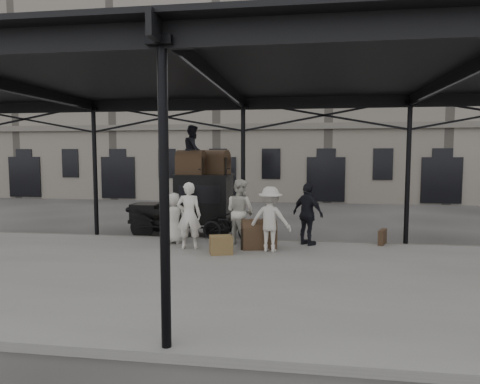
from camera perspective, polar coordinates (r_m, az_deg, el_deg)
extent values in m
plane|color=#383533|center=(11.92, -0.94, -8.85)|extent=(120.00, 120.00, 0.00)
cube|color=slate|center=(10.00, -2.84, -11.15)|extent=(28.00, 8.00, 0.15)
cylinder|color=black|center=(13.57, 0.41, 2.04)|extent=(0.14, 0.14, 4.30)
cylinder|color=black|center=(5.97, -10.04, -1.90)|extent=(0.14, 0.14, 4.30)
cube|color=black|center=(13.64, 0.42, 11.86)|extent=(22.00, 0.10, 0.45)
cube|color=black|center=(6.14, -10.40, 20.24)|extent=(22.00, 0.10, 0.45)
cube|color=black|center=(10.06, -2.61, 15.28)|extent=(22.50, 9.00, 0.08)
cube|color=silver|center=(10.07, -2.61, 15.67)|extent=(18.00, 7.00, 0.04)
cube|color=slate|center=(29.77, 4.81, 13.03)|extent=(64.00, 8.00, 14.00)
cylinder|color=black|center=(14.89, -12.93, -4.60)|extent=(0.80, 0.10, 0.80)
cylinder|color=black|center=(16.22, -11.08, -3.78)|extent=(0.80, 0.10, 0.80)
cylinder|color=black|center=(14.16, -3.04, -4.97)|extent=(0.80, 0.10, 0.80)
cylinder|color=black|center=(15.55, -1.99, -4.06)|extent=(0.80, 0.10, 0.80)
cube|color=black|center=(15.14, -7.53, -3.78)|extent=(3.60, 1.25, 0.12)
cube|color=black|center=(15.52, -12.34, -2.52)|extent=(0.90, 1.00, 0.55)
cube|color=black|center=(15.69, -13.95, -2.47)|extent=(0.06, 0.70, 0.55)
cube|color=black|center=(15.25, -9.54, -2.23)|extent=(0.70, 1.30, 0.10)
cube|color=black|center=(14.85, -4.78, -0.81)|extent=(1.80, 1.45, 1.55)
cube|color=black|center=(14.13, -5.46, -0.30)|extent=(1.40, 0.02, 0.60)
cube|color=black|center=(14.79, -4.80, 2.27)|extent=(1.90, 1.55, 0.06)
imported|color=silver|center=(12.35, -6.83, -3.13)|extent=(0.76, 0.55, 1.93)
imported|color=beige|center=(12.90, 0.01, -2.64)|extent=(1.21, 1.16, 1.98)
imported|color=beige|center=(13.22, -8.80, -3.44)|extent=(0.77, 0.51, 1.55)
imported|color=black|center=(12.93, 9.04, -2.91)|extent=(1.13, 1.06, 1.87)
imported|color=beige|center=(11.96, 4.06, -3.63)|extent=(1.27, 0.85, 1.82)
imported|color=black|center=(13.44, -1.41, -4.56)|extent=(1.86, 0.91, 0.94)
imported|color=black|center=(14.76, -6.25, 5.62)|extent=(0.72, 0.88, 1.67)
cube|color=brown|center=(11.75, -2.55, -7.05)|extent=(0.71, 0.62, 0.50)
cube|color=#43311F|center=(13.66, 18.46, -5.70)|extent=(0.36, 0.61, 0.45)
cube|color=#43311F|center=(12.66, 3.23, -6.41)|extent=(0.61, 0.21, 0.40)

